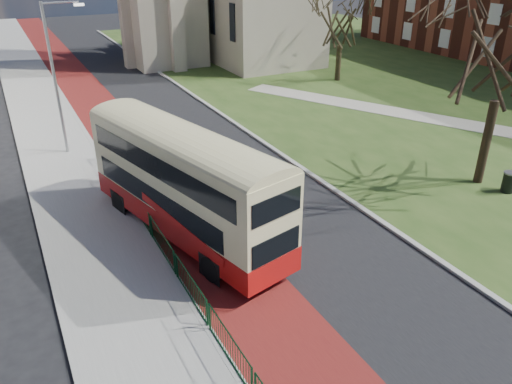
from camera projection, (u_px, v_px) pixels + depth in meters
ground at (306, 318)px, 15.86m from camera, size 160.00×160.00×0.00m
road_carriageway at (159, 127)px, 32.36m from camera, size 9.00×120.00×0.01m
bus_lane at (118, 133)px, 31.25m from camera, size 3.40×120.00×0.01m
pavement_west at (54, 143)px, 29.67m from camera, size 4.00×120.00×0.12m
kerb_west at (88, 137)px, 30.49m from camera, size 0.25×120.00×0.13m
kerb_east at (213, 108)px, 35.82m from camera, size 0.25×80.00×0.13m
grass_green at (421, 78)px, 44.03m from camera, size 40.00×80.00×0.04m
footpath at (485, 128)px, 32.01m from camera, size 18.84×32.82×0.03m
pedestrian_railing at (175, 264)px, 17.58m from camera, size 0.07×24.00×1.12m
streetlamp at (57, 72)px, 26.32m from camera, size 2.13×0.18×8.00m
bus at (183, 179)px, 19.31m from camera, size 4.89×10.72×4.37m
winter_tree_near at (511, 27)px, 21.57m from camera, size 7.35×7.35×10.65m
winter_tree_far at (342, 17)px, 41.00m from camera, size 6.78×6.78×7.53m
litter_bin at (509, 182)px, 23.64m from camera, size 0.81×0.81×1.00m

